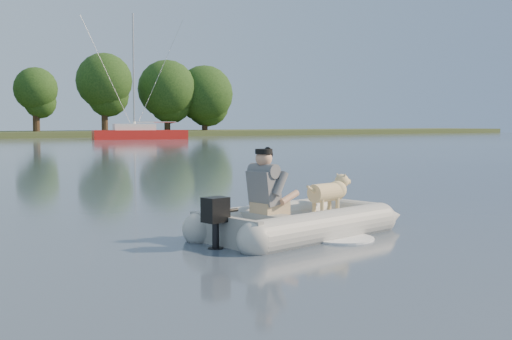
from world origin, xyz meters
TOP-DOWN VIEW (x-y plane):
  - water at (0.00, 0.00)m, footprint 160.00×160.00m
  - dinghy at (-0.43, 0.37)m, footprint 4.70×3.72m
  - man at (-1.05, 0.30)m, footprint 0.73×0.66m
  - dog at (0.12, 0.52)m, footprint 0.86×0.44m
  - outboard_motor at (-1.88, 0.10)m, footprint 0.41×0.32m
  - sailboat at (17.13, 47.80)m, footprint 8.64×4.38m

SIDE VIEW (x-z plane):
  - water at x=0.00m, z-range 0.00..0.00m
  - outboard_motor at x=-1.88m, z-range -0.07..0.62m
  - dog at x=0.12m, z-range 0.18..0.73m
  - sailboat at x=17.13m, z-range -5.20..6.20m
  - dinghy at x=-0.43m, z-range -0.10..1.14m
  - man at x=-1.05m, z-range 0.21..1.16m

